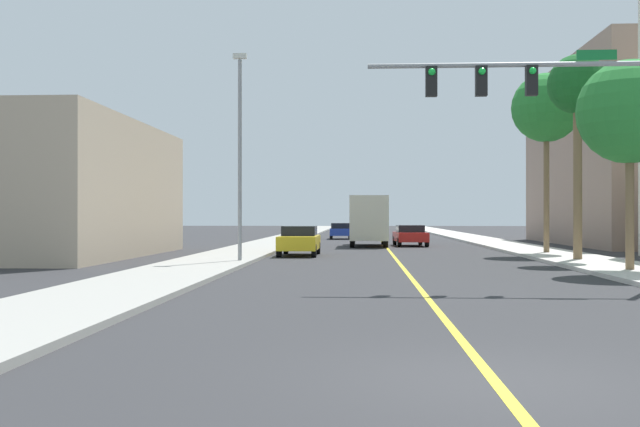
# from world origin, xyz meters

# --- Properties ---
(ground) EXTENTS (192.00, 192.00, 0.00)m
(ground) POSITION_xyz_m (0.00, 42.00, 0.00)
(ground) COLOR #2D2D30
(sidewalk_left) EXTENTS (3.50, 168.00, 0.15)m
(sidewalk_left) POSITION_xyz_m (-7.88, 42.00, 0.07)
(sidewalk_left) COLOR #9E9B93
(sidewalk_left) RESTS_ON ground
(sidewalk_right) EXTENTS (3.50, 168.00, 0.15)m
(sidewalk_right) POSITION_xyz_m (7.88, 42.00, 0.07)
(sidewalk_right) COLOR beige
(sidewalk_right) RESTS_ON ground
(lane_marking_center) EXTENTS (0.16, 144.00, 0.01)m
(lane_marking_center) POSITION_xyz_m (0.00, 42.00, 0.00)
(lane_marking_center) COLOR yellow
(lane_marking_center) RESTS_ON ground
(building_left_near) EXTENTS (12.42, 16.61, 6.57)m
(building_left_near) POSITION_xyz_m (-18.49, 26.68, 3.28)
(building_left_near) COLOR tan
(building_left_near) RESTS_ON ground
(traffic_signal_mast) EXTENTS (8.04, 0.36, 6.57)m
(traffic_signal_mast) POSITION_xyz_m (3.94, 11.93, 4.95)
(traffic_signal_mast) COLOR gray
(traffic_signal_mast) RESTS_ON sidewalk_right
(street_lamp) EXTENTS (0.56, 0.28, 8.57)m
(street_lamp) POSITION_xyz_m (-6.63, 21.50, 4.86)
(street_lamp) COLOR gray
(street_lamp) RESTS_ON sidewalk_left
(palm_near) EXTENTS (3.57, 3.57, 7.22)m
(palm_near) POSITION_xyz_m (7.63, 17.01, 5.55)
(palm_near) COLOR brown
(palm_near) RESTS_ON sidewalk_right
(palm_mid) EXTENTS (2.52, 2.52, 8.72)m
(palm_mid) POSITION_xyz_m (7.61, 23.10, 7.39)
(palm_mid) COLOR brown
(palm_mid) RESTS_ON sidewalk_right
(palm_far) EXTENTS (3.50, 3.50, 9.08)m
(palm_far) POSITION_xyz_m (7.78, 29.19, 7.43)
(palm_far) COLOR brown
(palm_far) RESTS_ON sidewalk_right
(car_yellow) EXTENTS (1.90, 4.40, 1.48)m
(car_yellow) POSITION_xyz_m (-4.69, 28.04, 0.77)
(car_yellow) COLOR gold
(car_yellow) RESTS_ON ground
(car_blue) EXTENTS (1.90, 3.99, 1.37)m
(car_blue) POSITION_xyz_m (-3.37, 54.65, 0.71)
(car_blue) COLOR #1E389E
(car_blue) RESTS_ON ground
(car_red) EXTENTS (2.15, 4.52, 1.38)m
(car_red) POSITION_xyz_m (1.63, 40.23, 0.72)
(car_red) COLOR red
(car_red) RESTS_ON ground
(delivery_truck) EXTENTS (2.40, 7.29, 3.26)m
(delivery_truck) POSITION_xyz_m (-1.11, 39.61, 1.72)
(delivery_truck) COLOR silver
(delivery_truck) RESTS_ON ground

